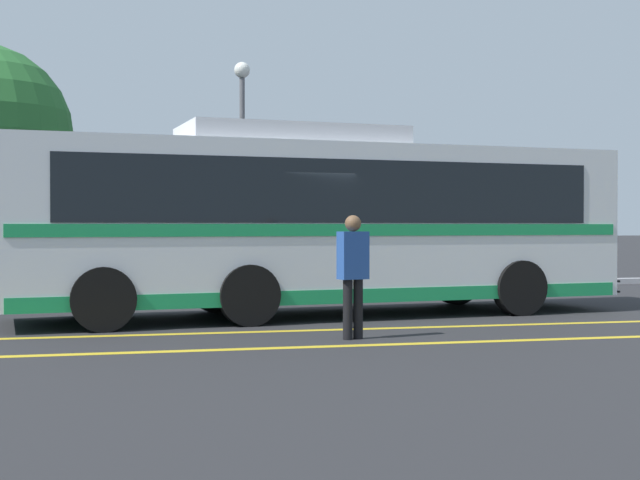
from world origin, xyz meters
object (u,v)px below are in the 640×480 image
(pedestrian_0, at_px, (353,268))
(transit_bus, at_px, (319,219))
(street_lamp, at_px, (242,136))
(parked_car_2, at_px, (321,267))
(parked_car_1, at_px, (3,269))

(pedestrian_0, bearing_deg, transit_bus, -109.89)
(transit_bus, relative_size, street_lamp, 1.93)
(street_lamp, bearing_deg, transit_bus, -87.89)
(parked_car_2, bearing_deg, parked_car_1, -94.14)
(transit_bus, distance_m, pedestrian_0, 3.45)
(street_lamp, bearing_deg, parked_car_2, -67.79)
(parked_car_1, height_order, street_lamp, street_lamp)
(parked_car_1, distance_m, street_lamp, 7.30)
(transit_bus, distance_m, parked_car_1, 7.65)
(street_lamp, bearing_deg, parked_car_1, -150.69)
(parked_car_1, distance_m, parked_car_2, 7.04)
(parked_car_1, bearing_deg, pedestrian_0, 30.57)
(transit_bus, distance_m, street_lamp, 8.18)
(parked_car_1, distance_m, pedestrian_0, 9.84)
(transit_bus, xyz_separation_m, street_lamp, (-0.29, 7.85, 2.26))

